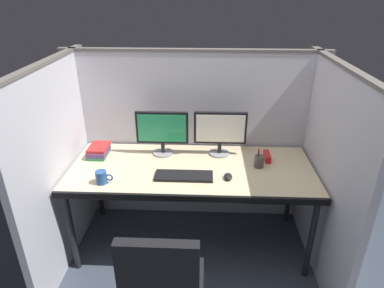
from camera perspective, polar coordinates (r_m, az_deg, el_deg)
ground_plane at (r=2.83m, az=-0.34°, el=-20.24°), size 8.00×8.00×0.00m
cubicle_partition_rear at (r=2.99m, az=0.34°, el=1.01°), size 2.21×0.06×1.57m
cubicle_partition_left at (r=2.73m, az=-21.51°, el=-3.42°), size 0.06×1.41×1.57m
cubicle_partition_right at (r=2.66m, az=21.88°, el=-4.36°), size 0.06×1.41×1.57m
desk at (r=2.63m, az=-0.06°, el=-5.10°), size 1.90×0.80×0.74m
monitor_left at (r=2.74m, az=-5.12°, el=2.36°), size 0.43×0.17×0.37m
monitor_right at (r=2.74m, az=4.84°, el=2.31°), size 0.43×0.17×0.37m
keyboard_main at (r=2.49m, az=-1.40°, el=-5.48°), size 0.43×0.15×0.02m
computer_mouse at (r=2.48m, az=6.20°, el=-5.55°), size 0.06×0.10×0.04m
red_stapler at (r=2.79m, az=12.71°, el=-2.11°), size 0.04×0.15×0.06m
coffee_mug at (r=2.48m, az=-15.19°, el=-5.51°), size 0.13×0.08×0.09m
book_stack at (r=2.89m, az=-15.70°, el=-1.13°), size 0.16×0.22×0.08m
pen_cup at (r=2.66m, az=11.38°, el=-2.91°), size 0.08×0.08×0.17m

